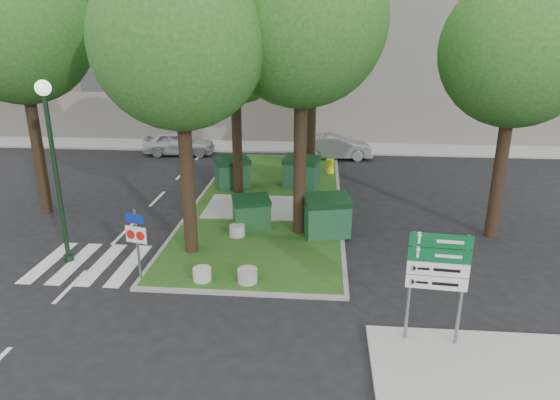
# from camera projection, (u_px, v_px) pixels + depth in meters

# --- Properties ---
(ground) EXTENTS (120.00, 120.00, 0.00)m
(ground) POSITION_uv_depth(u_px,v_px,m) (221.00, 293.00, 14.32)
(ground) COLOR black
(ground) RESTS_ON ground
(median_island) EXTENTS (6.00, 16.00, 0.12)m
(median_island) POSITION_uv_depth(u_px,v_px,m) (269.00, 201.00, 21.80)
(median_island) COLOR #223F12
(median_island) RESTS_ON ground
(median_kerb) EXTENTS (6.30, 16.30, 0.10)m
(median_kerb) POSITION_uv_depth(u_px,v_px,m) (269.00, 201.00, 21.80)
(median_kerb) COLOR gray
(median_kerb) RESTS_ON ground
(sidewalk_corner) EXTENTS (5.00, 4.00, 0.12)m
(sidewalk_corner) POSITION_uv_depth(u_px,v_px,m) (493.00, 387.00, 10.47)
(sidewalk_corner) COLOR #999993
(sidewalk_corner) RESTS_ON ground
(building_sidewalk) EXTENTS (42.00, 3.00, 0.12)m
(building_sidewalk) POSITION_uv_depth(u_px,v_px,m) (279.00, 147.00, 31.73)
(building_sidewalk) COLOR #999993
(building_sidewalk) RESTS_ON ground
(zebra_crossing) EXTENTS (5.00, 3.00, 0.01)m
(zebra_crossing) POSITION_uv_depth(u_px,v_px,m) (116.00, 264.00, 16.04)
(zebra_crossing) COLOR silver
(zebra_crossing) RESTS_ON ground
(apartment_building) EXTENTS (41.00, 12.00, 16.00)m
(apartment_building) POSITION_uv_depth(u_px,v_px,m) (288.00, 17.00, 36.21)
(apartment_building) COLOR tan
(apartment_building) RESTS_ON ground
(tree_median_near_left) EXTENTS (5.20, 5.20, 10.53)m
(tree_median_near_left) POSITION_uv_depth(u_px,v_px,m) (181.00, 24.00, 14.46)
(tree_median_near_left) COLOR black
(tree_median_near_left) RESTS_ON ground
(tree_median_near_right) EXTENTS (5.60, 5.60, 11.46)m
(tree_median_near_right) POSITION_uv_depth(u_px,v_px,m) (305.00, 2.00, 15.84)
(tree_median_near_right) COLOR black
(tree_median_near_right) RESTS_ON ground
(tree_median_mid) EXTENTS (4.80, 4.80, 9.99)m
(tree_median_mid) POSITION_uv_depth(u_px,v_px,m) (236.00, 34.00, 20.66)
(tree_median_mid) COLOR black
(tree_median_mid) RESTS_ON ground
(tree_median_far) EXTENTS (5.80, 5.80, 11.93)m
(tree_median_far) POSITION_uv_depth(u_px,v_px,m) (316.00, 2.00, 22.78)
(tree_median_far) COLOR black
(tree_median_far) RESTS_ON ground
(tree_street_left) EXTENTS (5.40, 5.40, 11.00)m
(tree_street_left) POSITION_uv_depth(u_px,v_px,m) (19.00, 15.00, 18.22)
(tree_street_left) COLOR black
(tree_street_left) RESTS_ON ground
(tree_street_right) EXTENTS (5.00, 5.00, 10.06)m
(tree_street_right) POSITION_uv_depth(u_px,v_px,m) (522.00, 35.00, 16.07)
(tree_street_right) COLOR black
(tree_street_right) RESTS_ON ground
(dumpster_a) EXTENTS (1.89, 1.65, 1.46)m
(dumpster_a) POSITION_uv_depth(u_px,v_px,m) (233.00, 173.00, 23.27)
(dumpster_a) COLOR #0E3518
(dumpster_a) RESTS_ON median_island
(dumpster_b) EXTENTS (1.57, 1.31, 1.25)m
(dumpster_b) POSITION_uv_depth(u_px,v_px,m) (252.00, 213.00, 18.48)
(dumpster_b) COLOR #103816
(dumpster_b) RESTS_ON median_island
(dumpster_c) EXTENTS (1.81, 1.47, 1.47)m
(dumpster_c) POSITION_uv_depth(u_px,v_px,m) (301.00, 172.00, 23.31)
(dumpster_c) COLOR #0F3520
(dumpster_c) RESTS_ON median_island
(dumpster_d) EXTENTS (1.83, 1.48, 1.49)m
(dumpster_d) POSITION_uv_depth(u_px,v_px,m) (327.00, 216.00, 17.84)
(dumpster_d) COLOR #133D20
(dumpster_d) RESTS_ON median_island
(bollard_left) EXTENTS (0.54, 0.54, 0.39)m
(bollard_left) POSITION_uv_depth(u_px,v_px,m) (202.00, 274.00, 14.74)
(bollard_left) COLOR #B0B0AB
(bollard_left) RESTS_ON median_island
(bollard_right) EXTENTS (0.58, 0.58, 0.42)m
(bollard_right) POSITION_uv_depth(u_px,v_px,m) (247.00, 276.00, 14.63)
(bollard_right) COLOR #9A9A95
(bollard_right) RESTS_ON median_island
(bollard_mid) EXTENTS (0.56, 0.56, 0.40)m
(bollard_mid) POSITION_uv_depth(u_px,v_px,m) (237.00, 231.00, 17.91)
(bollard_mid) COLOR #9D9D98
(bollard_mid) RESTS_ON median_island
(litter_bin) EXTENTS (0.42, 0.42, 0.73)m
(litter_bin) POSITION_uv_depth(u_px,v_px,m) (330.00, 166.00, 25.66)
(litter_bin) COLOR #D7E81B
(litter_bin) RESTS_ON median_island
(street_lamp) EXTENTS (0.46, 0.46, 5.79)m
(street_lamp) POSITION_uv_depth(u_px,v_px,m) (53.00, 152.00, 15.14)
(street_lamp) COLOR black
(street_lamp) RESTS_ON ground
(traffic_sign_pole) EXTENTS (0.67, 0.21, 2.29)m
(traffic_sign_pole) POSITION_uv_depth(u_px,v_px,m) (137.00, 236.00, 14.54)
(traffic_sign_pole) COLOR slate
(traffic_sign_pole) RESTS_ON ground
(directional_sign) EXTENTS (1.38, 0.20, 2.76)m
(directional_sign) POSITION_uv_depth(u_px,v_px,m) (437.00, 271.00, 11.35)
(directional_sign) COLOR slate
(directional_sign) RESTS_ON sidewalk_corner
(car_white) EXTENTS (4.30, 1.91, 1.44)m
(car_white) POSITION_uv_depth(u_px,v_px,m) (179.00, 143.00, 29.80)
(car_white) COLOR silver
(car_white) RESTS_ON ground
(car_silver) EXTENTS (4.40, 1.99, 1.40)m
(car_silver) POSITION_uv_depth(u_px,v_px,m) (335.00, 147.00, 28.83)
(car_silver) COLOR gray
(car_silver) RESTS_ON ground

